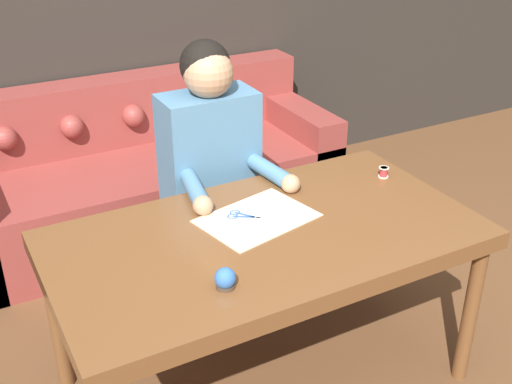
% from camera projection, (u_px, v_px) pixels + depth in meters
% --- Properties ---
extents(dining_table, '(1.59, 0.86, 0.72)m').
position_uv_depth(dining_table, '(266.00, 247.00, 2.39)').
color(dining_table, brown).
rests_on(dining_table, ground_plane).
extents(couch, '(2.17, 0.83, 0.83)m').
position_uv_depth(couch, '(146.00, 176.00, 3.73)').
color(couch, brown).
rests_on(couch, ground_plane).
extents(person, '(0.47, 0.56, 1.29)m').
position_uv_depth(person, '(211.00, 179.00, 2.89)').
color(person, '#33281E').
rests_on(person, ground_plane).
extents(pattern_paper_main, '(0.47, 0.38, 0.00)m').
position_uv_depth(pattern_paper_main, '(257.00, 218.00, 2.45)').
color(pattern_paper_main, beige).
rests_on(pattern_paper_main, dining_table).
extents(scissors, '(0.21, 0.21, 0.01)m').
position_uv_depth(scissors, '(248.00, 217.00, 2.46)').
color(scissors, silver).
rests_on(scissors, dining_table).
extents(thread_spool, '(0.04, 0.04, 0.05)m').
position_uv_depth(thread_spool, '(384.00, 172.00, 2.76)').
color(thread_spool, red).
rests_on(thread_spool, dining_table).
extents(pin_cushion, '(0.07, 0.07, 0.07)m').
position_uv_depth(pin_cushion, '(225.00, 279.00, 2.04)').
color(pin_cushion, '#4C3828').
rests_on(pin_cushion, dining_table).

